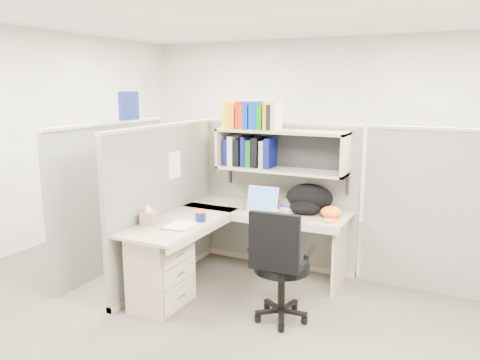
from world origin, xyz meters
The scene contains 14 objects.
ground centered at (0.00, 0.00, 0.00)m, with size 6.00×6.00×0.00m, color #3A352D.
room_shell centered at (0.00, 0.00, 1.62)m, with size 6.00×6.00×6.00m.
cubicle centered at (-0.37, 0.45, 0.91)m, with size 3.79×1.84×1.95m.
desk centered at (-0.41, -0.29, 0.44)m, with size 1.74×1.75×0.73m.
laptop centered at (-0.05, 0.47, 0.85)m, with size 0.34×0.34×0.25m, color #B7B7BC, non-canonical shape.
backpack centered at (0.43, 0.63, 0.87)m, with size 0.49×0.38×0.29m, color black, non-canonical shape.
orange_cap centered at (0.70, 0.55, 0.79)m, with size 0.21×0.24×0.11m, color orange, non-canonical shape.
snack_canister centered at (-0.39, -0.13, 0.79)m, with size 0.11×0.11×0.11m.
tissue_box centered at (-0.76, -0.46, 0.83)m, with size 0.13×0.13×0.20m, color #9F735A, non-canonical shape.
mouse centered at (0.13, 0.49, 0.75)m, with size 0.10×0.07×0.04m, color #9CB0DD.
paper_cup centered at (0.01, 0.74, 0.79)m, with size 0.08×0.08×0.11m, color white.
book_stack centered at (0.21, 0.74, 0.79)m, with size 0.17×0.23×0.11m, color slate, non-canonical shape.
loose_paper centered at (-0.49, -0.32, 0.73)m, with size 0.24×0.31×0.00m, color white, non-canonical shape.
task_chair centered at (0.53, -0.35, 0.36)m, with size 0.55×0.51×1.02m.
Camera 1 is at (1.88, -3.85, 2.01)m, focal length 35.00 mm.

